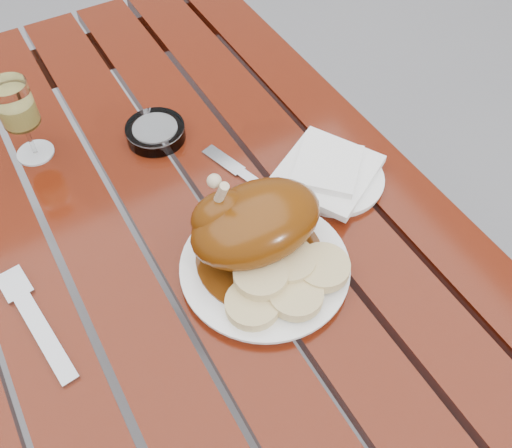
{
  "coord_description": "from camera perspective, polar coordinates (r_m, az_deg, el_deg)",
  "views": [
    {
      "loc": [
        -0.16,
        -0.57,
        1.44
      ],
      "look_at": [
        0.1,
        -0.13,
        0.78
      ],
      "focal_mm": 40.0,
      "sensor_mm": 36.0,
      "label": 1
    }
  ],
  "objects": [
    {
      "name": "ashtray",
      "position": [
        1.01,
        -10.01,
        9.03
      ],
      "size": [
        0.12,
        0.12,
        0.03
      ],
      "primitive_type": "cylinder",
      "rotation": [
        0.0,
        0.0,
        -0.16
      ],
      "color": "#B2B7BC",
      "rests_on": "table"
    },
    {
      "name": "fork",
      "position": [
        0.83,
        -20.8,
        -9.69
      ],
      "size": [
        0.05,
        0.19,
        0.01
      ],
      "primitive_type": "cube",
      "rotation": [
        0.0,
        0.0,
        0.13
      ],
      "color": "gray",
      "rests_on": "table"
    },
    {
      "name": "wine_glass",
      "position": [
        1.0,
        -22.35,
        9.51
      ],
      "size": [
        0.07,
        0.07,
        0.15
      ],
      "primitive_type": "cylinder",
      "rotation": [
        0.0,
        0.0,
        -0.16
      ],
      "color": "#CCC25C",
      "rests_on": "table"
    },
    {
      "name": "bread_dumplings",
      "position": [
        0.78,
        2.86,
        -5.64
      ],
      "size": [
        0.19,
        0.12,
        0.03
      ],
      "color": "#D7BD83",
      "rests_on": "dinner_plate"
    },
    {
      "name": "knife",
      "position": [
        0.92,
        0.27,
        3.93
      ],
      "size": [
        0.07,
        0.18,
        0.01
      ],
      "primitive_type": "cube",
      "rotation": [
        0.0,
        0.0,
        0.29
      ],
      "color": "gray",
      "rests_on": "table"
    },
    {
      "name": "table",
      "position": [
        1.22,
        -7.05,
        -9.52
      ],
      "size": [
        0.8,
        1.2,
        0.75
      ],
      "primitive_type": "cube",
      "color": "#631D0B",
      "rests_on": "ground"
    },
    {
      "name": "napkin",
      "position": [
        0.93,
        7.1,
        5.22
      ],
      "size": [
        0.2,
        0.2,
        0.01
      ],
      "primitive_type": "cube",
      "rotation": [
        0.0,
        0.0,
        0.51
      ],
      "color": "white",
      "rests_on": "side_plate"
    },
    {
      "name": "side_plate",
      "position": [
        0.94,
        7.87,
        4.51
      ],
      "size": [
        0.2,
        0.2,
        0.01
      ],
      "primitive_type": "cylinder",
      "rotation": [
        0.0,
        0.0,
        -0.28
      ],
      "color": "white",
      "rests_on": "table"
    },
    {
      "name": "ground",
      "position": [
        1.56,
        -5.66,
        -16.16
      ],
      "size": [
        60.0,
        60.0,
        0.0
      ],
      "primitive_type": "plane",
      "color": "slate",
      "rests_on": "ground"
    },
    {
      "name": "roast_duck",
      "position": [
        0.79,
        -0.45,
        0.06
      ],
      "size": [
        0.2,
        0.18,
        0.14
      ],
      "color": "#4E2409",
      "rests_on": "dinner_plate"
    },
    {
      "name": "dinner_plate",
      "position": [
        0.82,
        0.89,
        -4.38
      ],
      "size": [
        0.32,
        0.32,
        0.02
      ],
      "primitive_type": "cylinder",
      "rotation": [
        0.0,
        0.0,
        0.43
      ],
      "color": "white",
      "rests_on": "table"
    }
  ]
}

